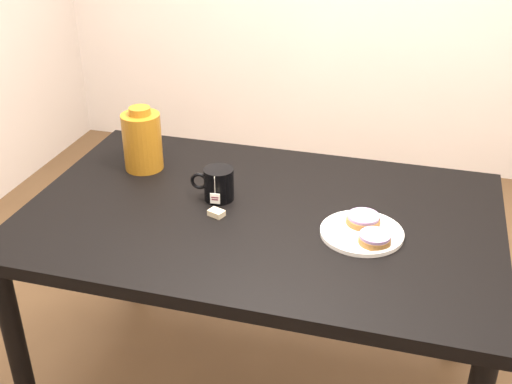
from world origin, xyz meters
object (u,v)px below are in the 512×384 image
(table, at_px, (261,235))
(plate, at_px, (362,232))
(bagel_back, at_px, (363,219))
(bagel_package, at_px, (142,141))
(teabag_pouch, at_px, (216,213))
(mug, at_px, (218,184))
(bagel_front, at_px, (375,239))

(table, distance_m, plate, 0.32)
(table, xyz_separation_m, bagel_back, (0.30, -0.00, 0.11))
(bagel_package, bearing_deg, teabag_pouch, -35.15)
(mug, height_order, bagel_package, bagel_package)
(bagel_front, relative_size, teabag_pouch, 2.39)
(teabag_pouch, bearing_deg, table, 25.54)
(bagel_front, relative_size, mug, 0.77)
(bagel_back, relative_size, bagel_front, 1.26)
(bagel_back, xyz_separation_m, mug, (-0.45, 0.05, 0.03))
(bagel_front, bearing_deg, bagel_back, 114.56)
(mug, bearing_deg, bagel_package, 150.90)
(plate, distance_m, mug, 0.46)
(plate, relative_size, teabag_pouch, 5.16)
(plate, relative_size, mug, 1.67)
(table, distance_m, bagel_back, 0.32)
(plate, height_order, bagel_front, bagel_front)
(plate, relative_size, bagel_back, 1.72)
(plate, relative_size, bagel_front, 2.16)
(table, height_order, bagel_back, bagel_back)
(plate, xyz_separation_m, bagel_package, (-0.76, 0.23, 0.09))
(table, relative_size, bagel_package, 6.48)
(teabag_pouch, xyz_separation_m, bagel_package, (-0.34, 0.24, 0.09))
(plate, xyz_separation_m, bagel_front, (0.04, -0.05, 0.02))
(bagel_package, bearing_deg, bagel_back, -13.65)
(table, height_order, teabag_pouch, teabag_pouch)
(mug, bearing_deg, teabag_pouch, -79.86)
(bagel_back, distance_m, mug, 0.45)
(bagel_back, height_order, mug, mug)
(plate, distance_m, bagel_front, 0.07)
(table, distance_m, teabag_pouch, 0.16)
(plate, bearing_deg, bagel_package, 163.45)
(table, distance_m, mug, 0.20)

